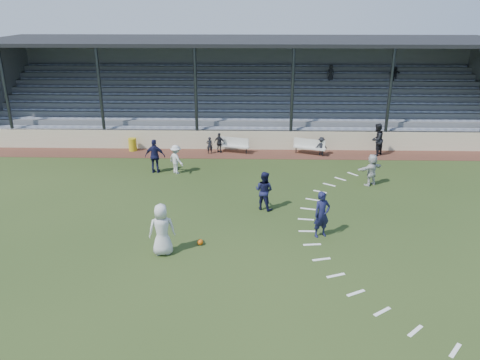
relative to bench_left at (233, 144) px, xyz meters
The scene contains 19 objects.
ground 10.83m from the bench_left, 86.62° to the right, with size 90.00×90.00×0.00m, color #293B18.
cinder_track 0.91m from the bench_left, 25.14° to the right, with size 34.00×2.00×0.02m, color #502A20.
retaining_wall 0.99m from the bench_left, 49.63° to the left, with size 34.00×0.18×1.20m, color beige.
bench_left is the anchor object (origin of this frame).
bench_right 4.74m from the bench_left, ahead, with size 2.01×1.15×0.95m.
trash_bin 6.43m from the bench_left, behind, with size 0.50×0.50×0.81m, color gold.
football 12.10m from the bench_left, 93.88° to the right, with size 0.23×0.23×0.23m, color #D2570C.
player_white_lead 12.95m from the bench_left, 99.51° to the right, with size 0.98×0.64×2.01m, color silver.
player_navy_lead 11.88m from the bench_left, 70.40° to the right, with size 0.70×0.46×1.92m, color #16183E.
player_navy_mid 8.76m from the bench_left, 78.57° to the right, with size 0.88×0.68×1.80m, color #16183E.
player_white_wing 4.90m from the bench_left, 127.67° to the right, with size 1.04×0.60×1.61m, color silver.
player_navy_wing 5.65m from the bench_left, 137.74° to the right, with size 1.11×0.46×1.89m, color #16183E.
player_white_back 9.11m from the bench_left, 36.43° to the right, with size 1.54×0.49×1.66m, color silver.
official 8.84m from the bench_left, ahead, with size 0.97×0.76×2.00m, color black.
sub_left_near 1.50m from the bench_left, 169.36° to the right, with size 0.39×0.26×1.07m, color black.
sub_left_far 0.87m from the bench_left, behind, with size 0.74×0.31×1.26m, color black.
sub_right 5.46m from the bench_left, ahead, with size 0.73×0.42×1.13m, color black.
grandstand 5.73m from the bench_left, 83.29° to the left, with size 34.60×9.00×6.61m.
penalty_arc 11.82m from the bench_left, 66.22° to the right, with size 3.89×14.63×0.01m.
Camera 1 is at (0.53, -17.40, 8.86)m, focal length 35.00 mm.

